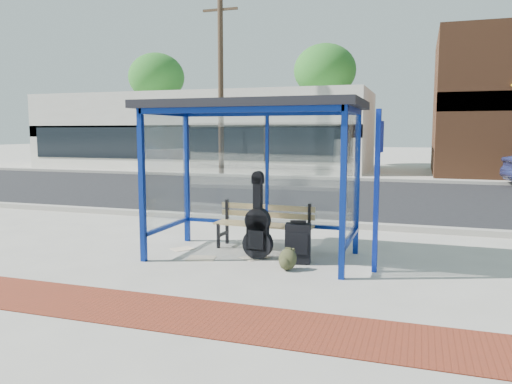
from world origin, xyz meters
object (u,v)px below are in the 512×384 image
(guitar_bag, at_px, (258,229))
(backpack, at_px, (287,260))
(suitcase, at_px, (298,243))
(bench, at_px, (264,223))

(guitar_bag, xyz_separation_m, backpack, (0.60, -0.49, -0.32))
(backpack, bearing_deg, guitar_bag, 152.41)
(guitar_bag, bearing_deg, backpack, -36.07)
(suitcase, bearing_deg, guitar_bag, 165.05)
(guitar_bag, relative_size, backpack, 3.99)
(guitar_bag, bearing_deg, bench, 101.84)
(bench, bearing_deg, backpack, -56.34)
(guitar_bag, relative_size, suitcase, 1.97)
(backpack, bearing_deg, suitcase, 94.87)
(bench, relative_size, guitar_bag, 1.32)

